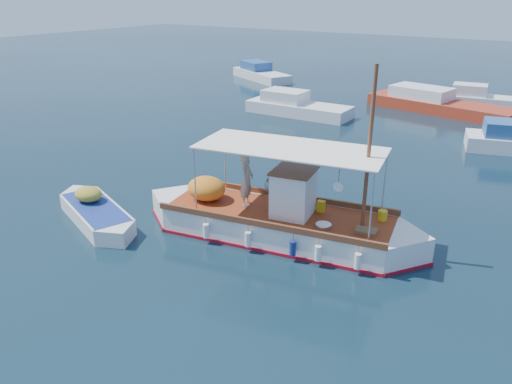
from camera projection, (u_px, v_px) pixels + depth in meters
The scene contains 7 objects.
ground at pixel (273, 231), 18.17m from camera, with size 160.00×160.00×0.00m, color black.
fishing_caique at pixel (276, 221), 17.59m from camera, with size 10.31×4.14×6.39m.
dinghy at pixel (96, 214), 18.85m from camera, with size 5.10×2.84×1.33m.
bg_boat_nw at pixel (296, 107), 34.60m from camera, with size 7.32×2.49×1.80m.
bg_boat_n at pixel (436, 105), 35.45m from camera, with size 10.59×4.72×1.80m.
bg_boat_far_w at pixel (260, 74), 47.86m from camera, with size 7.65×5.44×1.80m.
bg_boat_far_n at pixel (478, 100), 36.87m from camera, with size 6.09×2.80×1.80m.
Camera 1 is at (8.43, -13.93, 8.22)m, focal length 35.00 mm.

